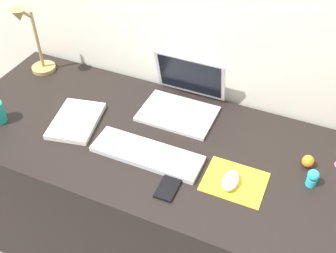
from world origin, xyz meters
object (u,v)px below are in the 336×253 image
(mouse, at_px, (231,181))
(notebook_pad, at_px, (76,121))
(desk_lamp, at_px, (33,43))
(keyboard, at_px, (147,154))
(toy_figurine_cyan, at_px, (313,178))
(laptop, at_px, (183,97))
(toy_figurine_orange, at_px, (308,161))
(cell_phone, at_px, (169,186))

(mouse, relative_size, notebook_pad, 0.40)
(desk_lamp, bearing_deg, keyboard, -22.29)
(keyboard, height_order, toy_figurine_cyan, toy_figurine_cyan)
(laptop, distance_m, keyboard, 0.32)
(keyboard, height_order, toy_figurine_orange, toy_figurine_orange)
(toy_figurine_orange, distance_m, toy_figurine_cyan, 0.09)
(toy_figurine_cyan, bearing_deg, keyboard, -169.89)
(cell_phone, relative_size, toy_figurine_cyan, 1.90)
(cell_phone, bearing_deg, keyboard, 141.89)
(laptop, distance_m, desk_lamp, 0.71)
(keyboard, bearing_deg, toy_figurine_cyan, 10.11)
(toy_figurine_orange, xyz_separation_m, toy_figurine_cyan, (0.03, -0.08, 0.01))
(desk_lamp, xyz_separation_m, toy_figurine_orange, (1.23, -0.10, -0.13))
(keyboard, bearing_deg, mouse, -1.76)
(toy_figurine_orange, bearing_deg, desk_lamp, 175.43)
(cell_phone, xyz_separation_m, toy_figurine_orange, (0.41, 0.29, 0.02))
(notebook_pad, bearing_deg, toy_figurine_cyan, -8.79)
(cell_phone, distance_m, notebook_pad, 0.50)
(laptop, bearing_deg, mouse, -46.76)
(cell_phone, relative_size, toy_figurine_orange, 2.71)
(cell_phone, height_order, desk_lamp, desk_lamp)
(mouse, height_order, notebook_pad, mouse)
(toy_figurine_orange, bearing_deg, laptop, 166.05)
(keyboard, distance_m, notebook_pad, 0.34)
(desk_lamp, distance_m, notebook_pad, 0.44)
(keyboard, xyz_separation_m, cell_phone, (0.13, -0.10, -0.01))
(desk_lamp, bearing_deg, cell_phone, -25.00)
(laptop, bearing_deg, toy_figurine_cyan, -21.05)
(notebook_pad, height_order, toy_figurine_cyan, toy_figurine_cyan)
(notebook_pad, bearing_deg, toy_figurine_orange, -3.41)
(desk_lamp, bearing_deg, laptop, 2.71)
(cell_phone, relative_size, desk_lamp, 0.38)
(toy_figurine_orange, height_order, toy_figurine_cyan, toy_figurine_cyan)
(laptop, height_order, keyboard, laptop)
(notebook_pad, relative_size, toy_figurine_orange, 5.08)
(keyboard, height_order, notebook_pad, same)
(desk_lamp, xyz_separation_m, notebook_pad, (0.35, -0.23, -0.15))
(laptop, distance_m, notebook_pad, 0.44)
(desk_lamp, distance_m, toy_figurine_orange, 1.24)
(laptop, xyz_separation_m, desk_lamp, (-0.70, -0.03, 0.10))
(toy_figurine_orange, bearing_deg, keyboard, -161.28)
(toy_figurine_orange, bearing_deg, cell_phone, -145.22)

